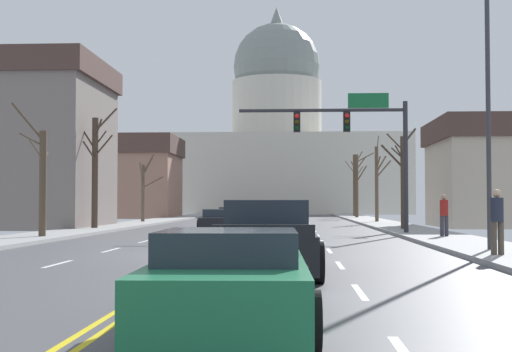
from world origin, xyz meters
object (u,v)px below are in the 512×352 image
(signal_gantry, at_px, (357,133))
(pedestrian_01, at_px, (444,213))
(sedan_near_00, at_px, (276,226))
(sedan_oncoming_03, at_px, (251,212))
(sedan_oncoming_02, at_px, (248,213))
(street_lamp_right, at_px, (479,79))
(pickup_truck_near_02, at_px, (266,241))
(sedan_near_01, at_px, (268,234))
(sedan_near_03, at_px, (230,282))
(pedestrian_00, at_px, (497,218))
(sedan_oncoming_01, at_px, (231,217))
(sedan_oncoming_00, at_px, (218,220))

(signal_gantry, relative_size, pedestrian_01, 4.59)
(sedan_near_00, xyz_separation_m, sedan_oncoming_03, (-3.52, 42.09, 0.03))
(sedan_oncoming_02, bearing_deg, street_lamp_right, -76.35)
(street_lamp_right, xyz_separation_m, sedan_oncoming_02, (-9.49, 39.06, -4.63))
(signal_gantry, distance_m, sedan_oncoming_03, 38.52)
(sedan_near_00, distance_m, pickup_truck_near_02, 13.65)
(street_lamp_right, xyz_separation_m, sedan_near_00, (-6.27, 7.50, -4.68))
(sedan_near_01, bearing_deg, sedan_oncoming_02, 94.61)
(sedan_near_00, relative_size, pedestrian_01, 2.73)
(sedan_near_03, distance_m, pedestrian_01, 22.38)
(pickup_truck_near_02, xyz_separation_m, sedan_oncoming_02, (-3.34, 45.21, -0.09))
(pickup_truck_near_02, relative_size, sedan_oncoming_02, 1.30)
(sedan_near_00, distance_m, pedestrian_00, 11.50)
(sedan_oncoming_02, distance_m, pedestrian_00, 42.31)
(sedan_near_01, height_order, sedan_oncoming_02, sedan_oncoming_02)
(sedan_near_03, relative_size, pedestrian_00, 2.58)
(sedan_oncoming_01, xyz_separation_m, pedestrian_01, (10.45, -18.43, 0.52))
(sedan_oncoming_01, xyz_separation_m, pedestrian_00, (9.67, -28.96, 0.54))
(sedan_near_01, height_order, sedan_oncoming_00, sedan_near_01)
(sedan_oncoming_00, xyz_separation_m, pedestrian_00, (9.56, -19.64, 0.56))
(signal_gantry, xyz_separation_m, sedan_near_01, (-3.78, -11.77, -4.21))
(sedan_near_01, xyz_separation_m, sedan_oncoming_00, (-3.34, 17.23, -0.01))
(street_lamp_right, xyz_separation_m, pedestrian_01, (0.66, 8.32, -4.15))
(sedan_oncoming_00, bearing_deg, sedan_oncoming_03, 90.16)
(pickup_truck_near_02, relative_size, sedan_oncoming_01, 1.23)
(sedan_near_01, bearing_deg, sedan_oncoming_03, 93.97)
(sedan_near_03, xyz_separation_m, pedestrian_01, (6.99, 21.25, 0.53))
(sedan_near_00, bearing_deg, pedestrian_00, -57.68)
(pickup_truck_near_02, distance_m, sedan_oncoming_01, 33.11)
(sedan_near_00, bearing_deg, sedan_near_03, -90.19)
(sedan_near_01, height_order, sedan_oncoming_03, sedan_oncoming_03)
(sedan_oncoming_01, bearing_deg, pickup_truck_near_02, -83.67)
(signal_gantry, distance_m, pedestrian_01, 6.11)
(sedan_near_03, distance_m, pedestrian_00, 12.40)
(signal_gantry, bearing_deg, sedan_oncoming_02, 104.31)
(sedan_near_00, xyz_separation_m, pedestrian_01, (6.92, 0.83, 0.53))
(sedan_near_01, relative_size, sedan_near_03, 1.01)
(pedestrian_01, bearing_deg, sedan_oncoming_01, 119.56)
(street_lamp_right, distance_m, pedestrian_00, 4.69)
(sedan_oncoming_01, bearing_deg, sedan_near_00, -79.62)
(street_lamp_right, relative_size, pedestrian_00, 5.01)
(sedan_oncoming_02, bearing_deg, pedestrian_01, -71.73)
(sedan_oncoming_03, bearing_deg, sedan_oncoming_01, -90.03)
(pickup_truck_near_02, relative_size, sedan_oncoming_03, 1.31)
(street_lamp_right, xyz_separation_m, sedan_oncoming_00, (-9.69, 17.43, -4.69))
(sedan_near_01, xyz_separation_m, pedestrian_00, (6.23, -2.41, 0.55))
(signal_gantry, bearing_deg, pedestrian_00, -80.20)
(sedan_oncoming_03, distance_m, pedestrian_00, 52.68)
(signal_gantry, height_order, sedan_near_01, signal_gantry)
(sedan_near_00, height_order, sedan_oncoming_01, sedan_near_00)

